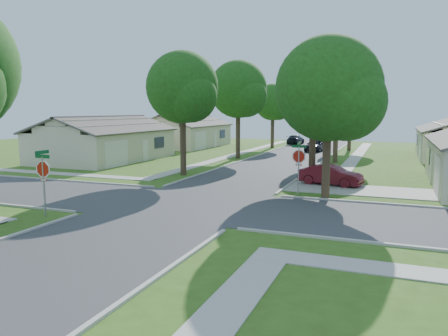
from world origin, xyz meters
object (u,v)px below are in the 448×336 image
house_nw_far (185,135)px  car_curb_west (295,140)px  stop_sign_ne (299,159)px  tree_w_far (273,104)px  tree_e_mid (338,93)px  house_nw_near (105,144)px  tree_e_far (351,99)px  tree_ne_corner (330,94)px  tree_w_mid (239,92)px  car_driveway (331,175)px  car_curb_east (315,145)px  tree_e_near (315,96)px  stop_sign_sw (43,172)px  tree_w_near (183,91)px

house_nw_far → car_curb_west: size_ratio=3.04×
stop_sign_ne → tree_w_far: bearing=107.7°
tree_w_far → house_nw_far: 12.19m
house_nw_far → car_curb_west: bearing=34.7°
tree_e_mid → house_nw_near: 22.12m
tree_e_far → tree_ne_corner: bearing=-86.9°
tree_e_far → car_curb_west: 11.77m
tree_w_mid → car_driveway: tree_w_mid is taller
tree_e_mid → car_curb_west: bearing=111.9°
house_nw_far → car_driveway: house_nw_far is taller
tree_ne_corner → car_curb_east: size_ratio=2.00×
tree_e_near → tree_w_far: bearing=110.6°
stop_sign_sw → car_driveway: size_ratio=0.75×
tree_w_mid → house_nw_far: bearing=135.9°
tree_e_mid → tree_ne_corner: size_ratio=1.06×
stop_sign_ne → house_nw_near: 23.12m
tree_ne_corner → stop_sign_sw: bearing=-141.2°
stop_sign_ne → car_curb_west: (-7.90, 36.15, -1.38)m
house_nw_near → car_curb_west: (12.79, 25.85, -0.87)m
car_curb_west → tree_e_near: bearing=104.4°
tree_w_far → house_nw_far: (-11.34, -2.01, -3.99)m
house_nw_near → car_driveway: (21.99, -6.61, -0.86)m
tree_e_near → car_curb_east: tree_e_near is taller
tree_e_mid → car_driveway: (1.24, -12.62, -5.60)m
stop_sign_sw → tree_e_far: bearing=76.3°
tree_e_mid → tree_w_near: size_ratio=1.03×
tree_e_near → house_nw_far: tree_e_near is taller
house_nw_far → tree_w_far: bearing=10.0°
tree_w_mid → car_curb_west: size_ratio=2.13×
tree_e_near → house_nw_near: size_ratio=0.61×
car_curb_east → car_curb_west: 10.60m
tree_ne_corner → tree_w_far: bearing=110.3°
tree_w_far → tree_ne_corner: bearing=-69.7°
tree_w_near → tree_w_far: tree_w_near is taller
stop_sign_ne → tree_w_mid: tree_w_mid is taller
tree_e_near → house_nw_far: 31.24m
tree_e_far → car_curb_east: (-3.55, -2.81, -5.24)m
tree_w_near → tree_ne_corner: size_ratio=1.04×
tree_w_mid → tree_ne_corner: bearing=-56.8°
tree_e_mid → tree_e_far: size_ratio=1.06×
tree_ne_corner → car_driveway: 6.48m
house_nw_near → tree_w_mid: bearing=27.9°
tree_ne_corner → car_driveway: tree_ne_corner is taller
tree_w_far → tree_ne_corner: 31.77m
tree_w_mid → tree_ne_corner: 20.10m
house_nw_far → tree_w_near: bearing=-63.7°
stop_sign_sw → tree_e_near: tree_e_near is taller
tree_w_far → house_nw_near: bearing=-120.8°
stop_sign_sw → tree_w_mid: (0.06, 25.71, 4.46)m
stop_sign_sw → car_curb_west: bearing=88.1°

